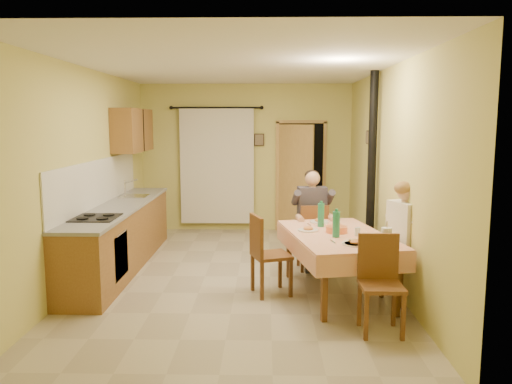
{
  "coord_description": "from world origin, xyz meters",
  "views": [
    {
      "loc": [
        0.39,
        -6.56,
        2.09
      ],
      "look_at": [
        0.25,
        0.1,
        1.15
      ],
      "focal_mm": 35.0,
      "sensor_mm": 36.0,
      "label": 1
    }
  ],
  "objects_px": {
    "chair_near": "(380,304)",
    "chair_left": "(270,271)",
    "chair_right": "(405,276)",
    "man_right": "(406,227)",
    "dining_table": "(337,264)",
    "stove_flue": "(371,196)",
    "man_far": "(312,208)",
    "chair_far": "(312,249)"
  },
  "relations": [
    {
      "from": "chair_near",
      "to": "chair_left",
      "type": "height_order",
      "value": "chair_left"
    },
    {
      "from": "chair_right",
      "to": "man_right",
      "type": "xyz_separation_m",
      "value": [
        -0.01,
        -0.01,
        0.59
      ]
    },
    {
      "from": "dining_table",
      "to": "stove_flue",
      "type": "distance_m",
      "value": 1.58
    },
    {
      "from": "man_far",
      "to": "dining_table",
      "type": "bearing_deg",
      "value": -85.02
    },
    {
      "from": "dining_table",
      "to": "chair_left",
      "type": "bearing_deg",
      "value": 168.23
    },
    {
      "from": "dining_table",
      "to": "man_right",
      "type": "xyz_separation_m",
      "value": [
        0.76,
        -0.19,
        0.5
      ]
    },
    {
      "from": "chair_near",
      "to": "man_far",
      "type": "distance_m",
      "value": 2.3
    },
    {
      "from": "man_right",
      "to": "stove_flue",
      "type": "relative_size",
      "value": 0.5
    },
    {
      "from": "chair_far",
      "to": "stove_flue",
      "type": "distance_m",
      "value": 1.15
    },
    {
      "from": "chair_far",
      "to": "stove_flue",
      "type": "relative_size",
      "value": 0.34
    },
    {
      "from": "dining_table",
      "to": "chair_right",
      "type": "height_order",
      "value": "chair_right"
    },
    {
      "from": "chair_left",
      "to": "man_far",
      "type": "relative_size",
      "value": 0.71
    },
    {
      "from": "chair_left",
      "to": "man_right",
      "type": "height_order",
      "value": "man_right"
    },
    {
      "from": "dining_table",
      "to": "chair_near",
      "type": "bearing_deg",
      "value": -87.05
    },
    {
      "from": "man_right",
      "to": "chair_near",
      "type": "bearing_deg",
      "value": 130.57
    },
    {
      "from": "chair_left",
      "to": "stove_flue",
      "type": "relative_size",
      "value": 0.35
    },
    {
      "from": "chair_near",
      "to": "chair_far",
      "type": "bearing_deg",
      "value": -77.29
    },
    {
      "from": "chair_right",
      "to": "chair_left",
      "type": "relative_size",
      "value": 0.99
    },
    {
      "from": "chair_near",
      "to": "stove_flue",
      "type": "distance_m",
      "value": 2.52
    },
    {
      "from": "man_right",
      "to": "chair_far",
      "type": "bearing_deg",
      "value": 16.34
    },
    {
      "from": "chair_near",
      "to": "man_far",
      "type": "xyz_separation_m",
      "value": [
        -0.49,
        2.17,
        0.59
      ]
    },
    {
      "from": "chair_far",
      "to": "chair_right",
      "type": "height_order",
      "value": "chair_right"
    },
    {
      "from": "chair_right",
      "to": "chair_left",
      "type": "distance_m",
      "value": 1.6
    },
    {
      "from": "man_right",
      "to": "man_far",
      "type": "bearing_deg",
      "value": 16.1
    },
    {
      "from": "dining_table",
      "to": "chair_left",
      "type": "height_order",
      "value": "chair_left"
    },
    {
      "from": "chair_far",
      "to": "man_right",
      "type": "bearing_deg",
      "value": -58.27
    },
    {
      "from": "chair_far",
      "to": "chair_left",
      "type": "xyz_separation_m",
      "value": [
        -0.6,
        -1.05,
        0.0
      ]
    },
    {
      "from": "man_far",
      "to": "man_right",
      "type": "relative_size",
      "value": 1.0
    },
    {
      "from": "chair_left",
      "to": "man_right",
      "type": "relative_size",
      "value": 0.71
    },
    {
      "from": "chair_right",
      "to": "stove_flue",
      "type": "distance_m",
      "value": 1.65
    },
    {
      "from": "man_far",
      "to": "stove_flue",
      "type": "bearing_deg",
      "value": 7.88
    },
    {
      "from": "dining_table",
      "to": "man_right",
      "type": "bearing_deg",
      "value": -25.23
    },
    {
      "from": "chair_near",
      "to": "man_right",
      "type": "distance_m",
      "value": 1.18
    },
    {
      "from": "dining_table",
      "to": "man_far",
      "type": "relative_size",
      "value": 1.44
    },
    {
      "from": "man_right",
      "to": "stove_flue",
      "type": "xyz_separation_m",
      "value": [
        -0.11,
        1.47,
        0.15
      ]
    },
    {
      "from": "chair_far",
      "to": "man_right",
      "type": "distance_m",
      "value": 1.68
    },
    {
      "from": "chair_left",
      "to": "stove_flue",
      "type": "distance_m",
      "value": 2.08
    },
    {
      "from": "dining_table",
      "to": "chair_near",
      "type": "distance_m",
      "value": 1.13
    },
    {
      "from": "man_right",
      "to": "stove_flue",
      "type": "height_order",
      "value": "stove_flue"
    },
    {
      "from": "chair_right",
      "to": "stove_flue",
      "type": "bearing_deg",
      "value": -16.71
    },
    {
      "from": "man_far",
      "to": "man_right",
      "type": "bearing_deg",
      "value": -58.51
    },
    {
      "from": "stove_flue",
      "to": "man_far",
      "type": "bearing_deg",
      "value": -166.05
    }
  ]
}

